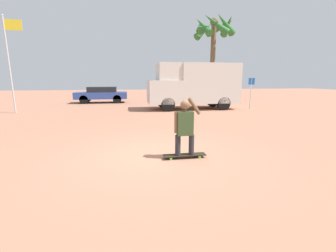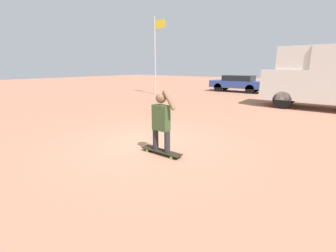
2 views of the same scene
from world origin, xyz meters
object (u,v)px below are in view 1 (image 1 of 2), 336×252
object	(u,v)px
flagpole	(10,58)
street_sign	(251,89)
skateboard	(184,155)
camper_van	(194,84)
palm_tree_near_van	(214,31)
person_skateboarder	(185,124)
parked_car_blue	(102,94)

from	to	relation	value
flagpole	street_sign	distance (m)	15.04
skateboard	flagpole	world-z (taller)	flagpole
camper_van	palm_tree_near_van	bearing A→B (deg)	61.31
person_skateboarder	parked_car_blue	xyz separation A→B (m)	(-3.65, 14.90, -0.13)
skateboard	camper_van	size ratio (longest dim) A/B	0.18
skateboard	street_sign	world-z (taller)	street_sign
palm_tree_near_van	flagpole	size ratio (longest dim) A/B	1.46
parked_car_blue	camper_van	bearing A→B (deg)	-38.87
parked_car_blue	street_sign	xyz separation A→B (m)	(10.51, -6.02, 0.61)
parked_car_blue	person_skateboarder	bearing A→B (deg)	-76.25
street_sign	skateboard	bearing A→B (deg)	-127.71
camper_van	street_sign	world-z (taller)	camper_van
person_skateboarder	street_sign	size ratio (longest dim) A/B	0.71
camper_van	parked_car_blue	world-z (taller)	camper_van
skateboard	person_skateboarder	bearing A→B (deg)	180.00
camper_van	parked_car_blue	size ratio (longest dim) A/B	1.38
skateboard	street_sign	distance (m)	11.29
palm_tree_near_van	camper_van	bearing A→B (deg)	-118.69
parked_car_blue	palm_tree_near_van	bearing A→B (deg)	10.23
flagpole	camper_van	bearing A→B (deg)	0.06
palm_tree_near_van	person_skateboarder	bearing A→B (deg)	-112.75
person_skateboarder	palm_tree_near_van	bearing A→B (deg)	67.25
skateboard	palm_tree_near_van	size ratio (longest dim) A/B	0.14
skateboard	person_skateboarder	world-z (taller)	person_skateboarder
person_skateboarder	flagpole	world-z (taller)	flagpole
palm_tree_near_van	street_sign	world-z (taller)	palm_tree_near_van
parked_car_blue	flagpole	bearing A→B (deg)	-129.13
person_skateboarder	flagpole	xyz separation A→B (m)	(-8.04, 9.49, 2.34)
skateboard	camper_van	distance (m)	10.11
person_skateboarder	camper_van	bearing A→B (deg)	72.22
skateboard	parked_car_blue	bearing A→B (deg)	103.75
skateboard	palm_tree_near_van	distance (m)	19.39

